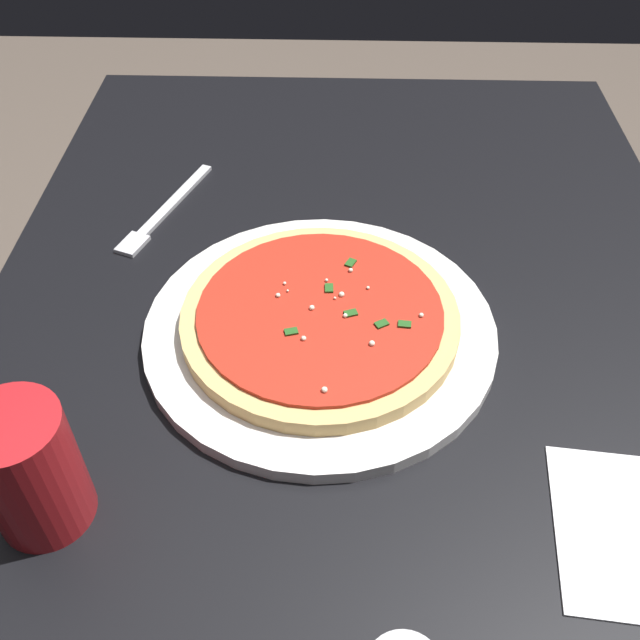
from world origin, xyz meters
The scene contains 6 objects.
restaurant_table centered at (0.00, 0.00, 0.62)m, with size 1.12×0.74×0.76m.
serving_plate centered at (-0.02, -0.03, 0.77)m, with size 0.33×0.33×0.01m, color white.
pizza centered at (-0.02, -0.03, 0.79)m, with size 0.26×0.26×0.02m.
cup_tall_drink centered at (0.18, -0.23, 0.82)m, with size 0.07×0.07×0.11m, color #B2191E.
napkin_folded_right centered at (0.18, 0.21, 0.77)m, with size 0.14×0.12×0.00m, color white.
fork centered at (-0.21, -0.22, 0.77)m, with size 0.18×0.08×0.00m.
Camera 1 is at (0.46, -0.01, 1.26)m, focal length 40.01 mm.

